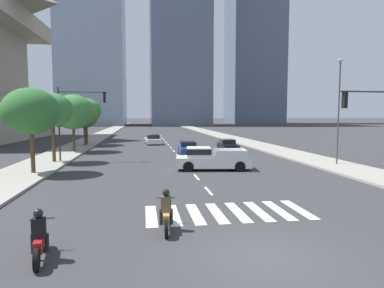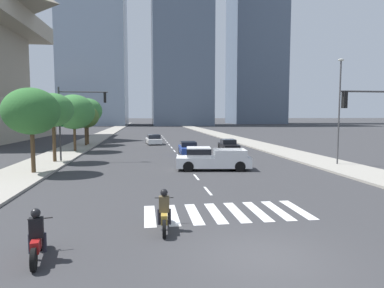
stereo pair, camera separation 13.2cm
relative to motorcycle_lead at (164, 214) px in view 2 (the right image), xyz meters
name	(u,v)px [view 2 (the right image)]	position (x,y,z in m)	size (l,w,h in m)	color
ground_plane	(263,257)	(2.67, -2.66, -0.58)	(800.00, 800.00, 0.00)	#333335
sidewalk_east	(268,148)	(14.30, 27.34, -0.51)	(4.00, 260.00, 0.15)	gray
sidewalk_west	(70,150)	(-8.96, 27.34, -0.51)	(4.00, 260.00, 0.15)	gray
crosswalk_near	(226,212)	(2.67, 1.75, -0.58)	(6.75, 2.92, 0.01)	silver
lane_divider_center	(172,148)	(2.67, 29.75, -0.58)	(0.14, 50.00, 0.01)	silver
motorcycle_lead	(164,214)	(0.00, 0.00, 0.00)	(0.70, 2.15, 1.49)	black
motorcycle_trailing	(37,239)	(-3.66, -1.93, 0.00)	(0.70, 2.05, 1.49)	black
pickup_truck	(210,159)	(4.09, 12.50, 0.23)	(5.64, 2.68, 1.67)	silver
sedan_black_0	(228,145)	(8.89, 25.64, 0.00)	(2.02, 4.75, 1.26)	black
sedan_blue_1	(188,149)	(3.76, 21.90, 0.03)	(1.91, 4.69, 1.34)	navy
sedan_white_2	(154,140)	(0.61, 34.91, 0.02)	(2.21, 4.68, 1.33)	silver
traffic_signal_near	(378,117)	(12.03, 5.15, 3.36)	(3.96, 0.28, 5.56)	#333335
traffic_signal_far	(77,111)	(-6.32, 18.07, 3.81)	(4.33, 0.28, 6.25)	#333335
street_lamp_east	(339,104)	(14.60, 13.01, 4.31)	(0.50, 0.24, 8.28)	#3F3F42
street_tree_nearest	(31,111)	(-8.16, 12.25, 3.70)	(3.69, 3.69, 5.72)	#4C3823
street_tree_second	(53,110)	(-8.16, 17.69, 3.86)	(3.29, 3.29, 5.71)	#4C3823
street_tree_third	(74,112)	(-8.16, 26.02, 3.79)	(4.38, 4.38, 6.09)	#4C3823
street_tree_fourth	(85,117)	(-8.16, 32.94, 3.24)	(3.44, 3.44, 5.15)	#4C3823
street_tree_fifth	(87,111)	(-8.16, 34.47, 4.01)	(3.91, 3.91, 6.12)	#4C3823
office_tower_right_skyline	(257,17)	(51.40, 141.20, 48.84)	(23.93, 21.27, 107.57)	slate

